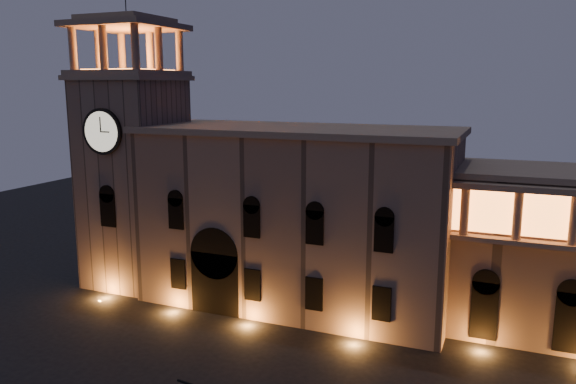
# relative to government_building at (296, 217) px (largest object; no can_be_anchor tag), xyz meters

# --- Properties ---
(government_building) EXTENTS (30.80, 12.80, 17.60)m
(government_building) POSITION_rel_government_building_xyz_m (0.00, 0.00, 0.00)
(government_building) COLOR #806654
(government_building) RESTS_ON ground
(clock_tower) EXTENTS (9.80, 9.80, 32.40)m
(clock_tower) POSITION_rel_government_building_xyz_m (-18.42, -0.95, 3.73)
(clock_tower) COLOR #806654
(clock_tower) RESTS_ON ground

